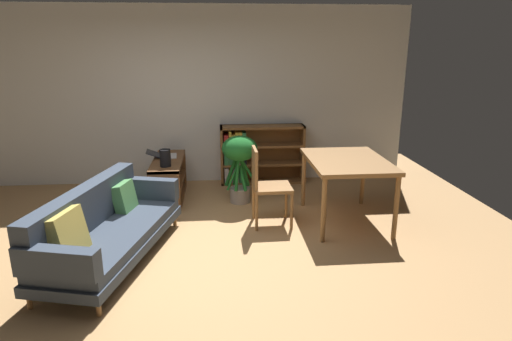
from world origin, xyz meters
TOP-DOWN VIEW (x-y plane):
  - ground_plane at (0.00, 0.00)m, footprint 8.16×8.16m
  - back_wall_panel at (0.00, 2.70)m, footprint 6.80×0.10m
  - fabric_couch at (-0.75, 0.04)m, footprint 1.22×2.13m
  - media_console at (-0.29, 1.86)m, footprint 0.41×1.18m
  - open_laptop at (-0.37, 2.03)m, footprint 0.44×0.31m
  - desk_speaker at (-0.28, 1.51)m, footprint 0.14×0.14m
  - potted_floor_plant at (0.71, 1.61)m, footprint 0.52×0.48m
  - dining_table at (1.97, 0.82)m, footprint 0.92×1.24m
  - dining_chair_near at (0.98, 0.80)m, footprint 0.46×0.42m
  - bookshelf at (1.00, 2.51)m, footprint 1.31×0.31m

SIDE VIEW (x-z plane):
  - ground_plane at x=0.00m, z-range 0.00..0.00m
  - media_console at x=-0.29m, z-range -0.01..0.56m
  - fabric_couch at x=-0.75m, z-range -0.02..0.74m
  - bookshelf at x=1.00m, z-range -0.01..0.91m
  - dining_chair_near at x=0.98m, z-range 0.06..1.02m
  - open_laptop at x=-0.37m, z-range 0.55..0.64m
  - potted_floor_plant at x=0.71m, z-range 0.17..1.12m
  - desk_speaker at x=-0.28m, z-range 0.57..0.80m
  - dining_table at x=1.97m, z-range 0.32..1.12m
  - back_wall_panel at x=0.00m, z-range 0.00..2.70m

